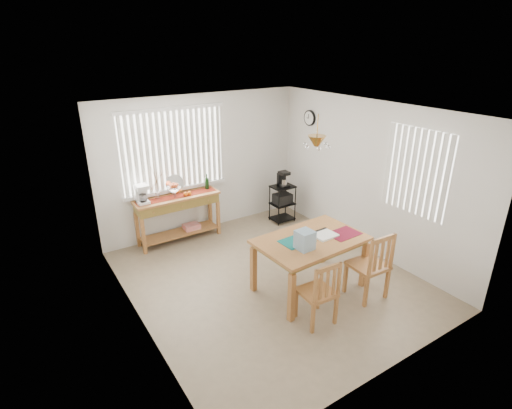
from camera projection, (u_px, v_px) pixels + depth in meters
ground at (270, 279)px, 6.24m from camera, size 4.00×4.50×0.01m
room_shell at (271, 176)px, 5.61m from camera, size 4.20×4.70×2.70m
sideboard at (178, 207)px, 7.24m from camera, size 1.55×0.43×0.87m
sideboard_items at (162, 192)px, 6.98m from camera, size 1.47×0.37×0.67m
wire_cart at (282, 200)px, 8.10m from camera, size 0.45×0.36×0.76m
cart_items at (283, 179)px, 7.94m from camera, size 0.18×0.21×0.31m
dining_table at (311, 244)px, 5.75m from camera, size 1.59×1.06×0.83m
table_items at (310, 239)px, 5.50m from camera, size 1.20×0.54×0.26m
chair_left at (319, 293)px, 5.12m from camera, size 0.46×0.46×0.93m
chair_right at (370, 266)px, 5.63m from camera, size 0.50×0.50×1.04m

